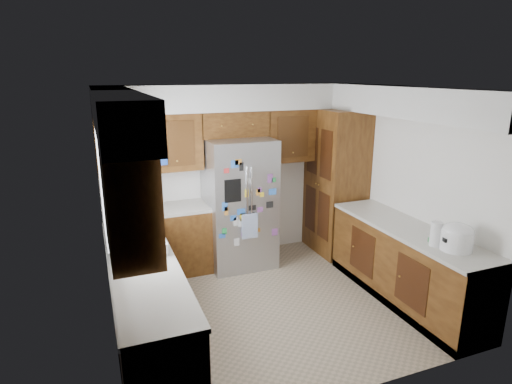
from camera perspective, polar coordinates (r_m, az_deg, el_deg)
floor at (r=5.27m, az=2.35°, el=-14.58°), size 3.60×3.60×0.00m
room_shell at (r=4.92m, az=-0.25°, el=5.94°), size 3.64×3.24×2.52m
left_counter_run at (r=4.77m, az=-13.27°, el=-12.60°), size 1.36×3.20×0.92m
right_counter_run at (r=5.46m, az=19.29°, el=-9.43°), size 0.63×2.25×0.92m
pantry at (r=6.48m, az=10.58°, el=1.29°), size 0.60×0.90×2.15m
fridge at (r=5.94m, az=-2.20°, el=-1.51°), size 0.90×0.79×1.80m
bridge_cabinet at (r=5.93m, az=-3.04°, el=9.07°), size 0.96×0.34×0.35m
fridge_top_items at (r=5.88m, az=-3.35°, el=12.04°), size 0.50×0.35×0.30m
sink_assembly at (r=4.59m, az=-15.54°, el=-6.25°), size 0.52×0.71×0.37m
left_counter_clutter at (r=5.29m, az=-16.52°, el=-2.66°), size 0.41×0.77×0.38m
rice_cooker at (r=4.77m, az=25.24°, el=-5.35°), size 0.33×0.32×0.28m
paper_towel at (r=4.79m, az=22.86°, el=-5.19°), size 0.12×0.12×0.26m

